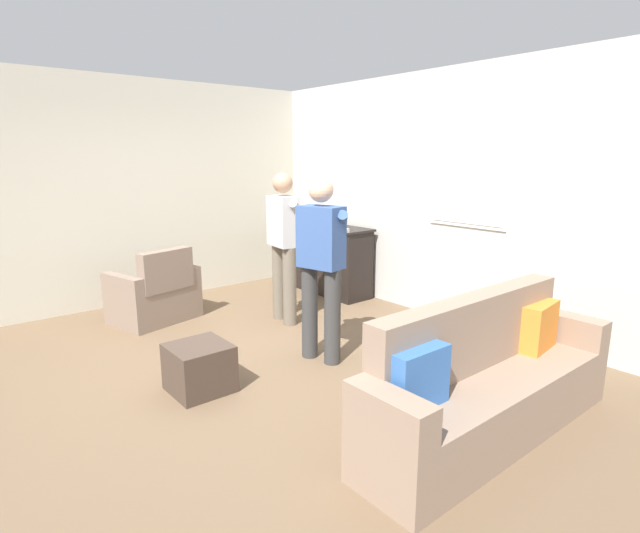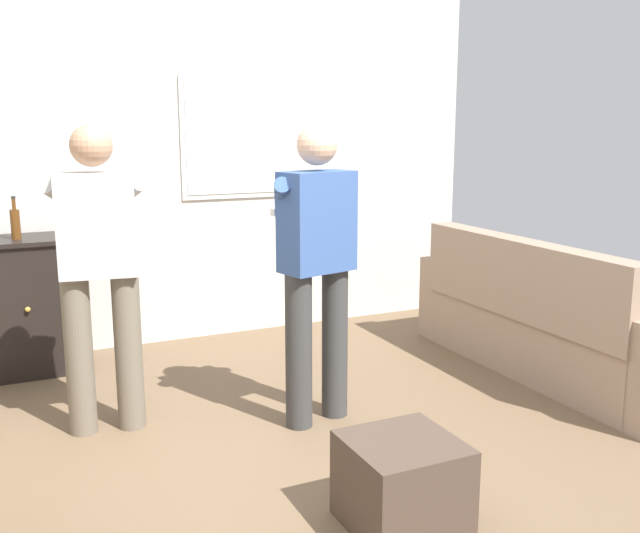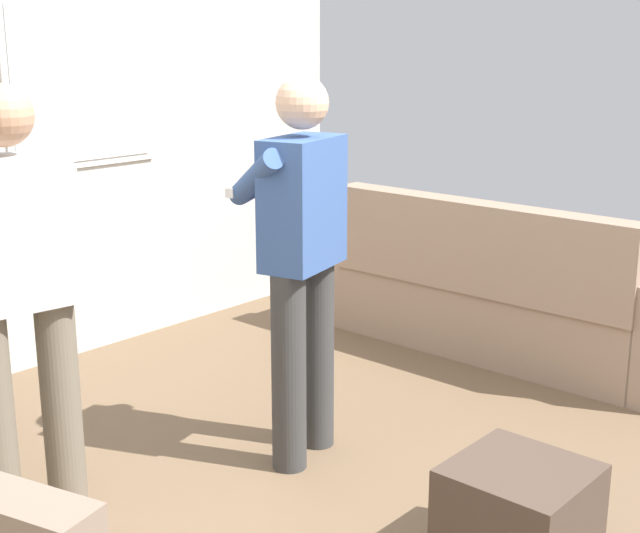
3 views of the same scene
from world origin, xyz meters
name	(u,v)px [view 3 (image 3 of 3)]	position (x,y,z in m)	size (l,w,h in m)	color
couch	(489,297)	(2.04, 0.78, 0.35)	(0.57, 2.25, 0.93)	gray
ottoman	(518,517)	(0.22, -0.44, 0.19)	(0.46, 0.46, 0.39)	#47382D
person_standing_left	(16,291)	(-0.76, 1.11, 0.94)	(0.55, 0.50, 1.68)	#6B6051
person_standing_right	(301,253)	(0.35, 0.72, 0.94)	(0.54, 0.51, 1.68)	#383838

